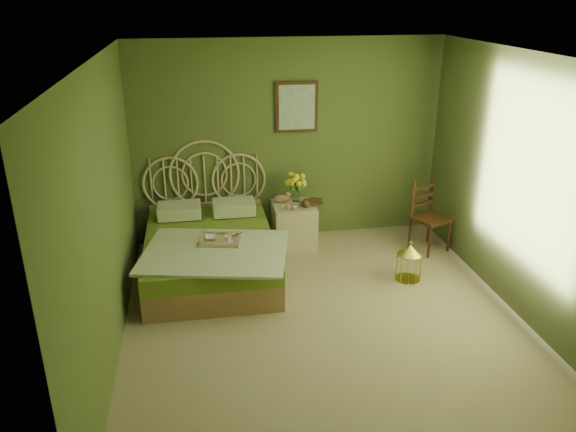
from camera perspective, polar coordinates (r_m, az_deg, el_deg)
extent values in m
plane|color=tan|center=(5.80, 3.83, -10.72)|extent=(4.50, 4.50, 0.00)
plane|color=silver|center=(4.90, 4.62, 15.75)|extent=(4.50, 4.50, 0.00)
plane|color=#4F5F32|center=(7.31, 0.04, 7.55)|extent=(4.00, 0.00, 4.00)
plane|color=#4F5F32|center=(5.14, -18.06, 0.01)|extent=(0.00, 4.50, 4.50)
plane|color=#4F5F32|center=(5.99, 23.15, 2.41)|extent=(0.00, 4.50, 4.50)
cube|color=#341B0E|center=(7.20, 0.89, 11.00)|extent=(0.54, 0.03, 0.64)
cube|color=beige|center=(7.19, 0.91, 10.97)|extent=(0.46, 0.01, 0.56)
cube|color=tan|center=(6.67, -7.87, -4.79)|extent=(1.46, 1.94, 0.29)
cube|color=olive|center=(6.56, -7.98, -2.90)|extent=(1.46, 1.94, 0.19)
cube|color=#F1E7CC|center=(6.12, -7.41, -3.62)|extent=(1.74, 1.46, 0.03)
cube|color=#F1E7CC|center=(7.12, -10.99, 0.56)|extent=(0.53, 0.39, 0.16)
cube|color=#F1E7CC|center=(7.13, -5.54, 0.90)|extent=(0.53, 0.39, 0.16)
cube|color=tan|center=(6.33, -6.85, -2.64)|extent=(0.52, 0.45, 0.04)
ellipsoid|color=#B77A38|center=(6.39, -5.84, -1.83)|extent=(0.12, 0.07, 0.05)
cube|color=beige|center=(7.25, 0.60, -1.00)|extent=(0.53, 0.53, 0.58)
cylinder|color=silver|center=(7.24, 0.85, 2.20)|extent=(0.10, 0.10, 0.18)
ellipsoid|color=tan|center=(7.20, -0.70, 1.75)|extent=(0.21, 0.11, 0.10)
sphere|color=tan|center=(6.96, -0.02, 0.91)|extent=(0.07, 0.07, 0.07)
sphere|color=tan|center=(6.96, 0.61, 0.88)|extent=(0.07, 0.07, 0.07)
cube|color=#341B0E|center=(7.34, 14.30, -0.25)|extent=(0.53, 0.53, 0.04)
cylinder|color=#341B0E|center=(7.21, 13.42, -2.43)|extent=(0.03, 0.03, 0.43)
cylinder|color=#341B0E|center=(7.35, 15.90, -2.22)|extent=(0.03, 0.03, 0.43)
cylinder|color=#341B0E|center=(7.50, 12.43, -1.36)|extent=(0.03, 0.03, 0.43)
cylinder|color=#341B0E|center=(7.63, 14.84, -1.18)|extent=(0.03, 0.03, 0.43)
cube|color=#341B0E|center=(7.40, 13.96, 1.97)|extent=(0.33, 0.17, 0.48)
cylinder|color=gold|center=(6.71, 12.04, -6.24)|extent=(0.29, 0.29, 0.01)
cylinder|color=gold|center=(6.64, 12.14, -5.06)|extent=(0.29, 0.29, 0.32)
cone|color=gold|center=(6.55, 12.29, -3.36)|extent=(0.29, 0.29, 0.11)
imported|color=#381E0F|center=(7.19, 1.99, 1.37)|extent=(0.22, 0.27, 0.02)
imported|color=#472819|center=(7.18, 2.00, 1.52)|extent=(0.24, 0.28, 0.02)
imported|color=white|center=(6.36, -7.79, -2.21)|extent=(0.16, 0.16, 0.04)
imported|color=white|center=(6.25, -6.11, -2.33)|extent=(0.10, 0.10, 0.08)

